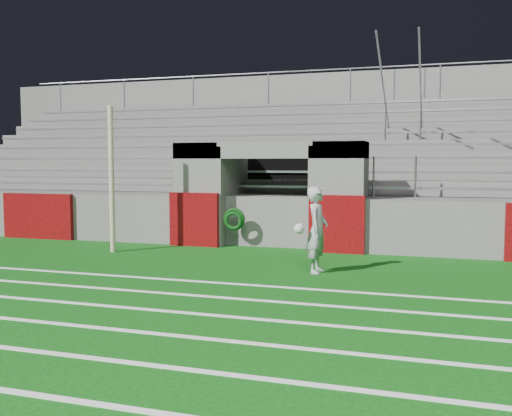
% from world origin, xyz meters
% --- Properties ---
extents(ground, '(90.00, 90.00, 0.00)m').
position_xyz_m(ground, '(0.00, 0.00, 0.00)').
color(ground, '#0C490E').
rests_on(ground, ground).
extents(field_post, '(0.12, 0.12, 3.42)m').
position_xyz_m(field_post, '(-3.25, 1.50, 1.71)').
color(field_post, beige).
rests_on(field_post, ground).
extents(field_markings, '(28.00, 8.09, 0.01)m').
position_xyz_m(field_markings, '(0.00, -5.00, 0.01)').
color(field_markings, white).
rests_on(field_markings, ground).
extents(stadium_structure, '(26.00, 8.48, 5.42)m').
position_xyz_m(stadium_structure, '(0.00, 7.97, 1.49)').
color(stadium_structure, '#5D5B58').
rests_on(stadium_structure, ground).
extents(goalkeeper_with_ball, '(0.59, 0.67, 1.65)m').
position_xyz_m(goalkeeper_with_ball, '(1.85, 0.46, 0.83)').
color(goalkeeper_with_ball, '#A2A8AB').
rests_on(goalkeeper_with_ball, ground).
extents(hose_coil, '(0.56, 0.15, 0.56)m').
position_xyz_m(hose_coil, '(-0.73, 2.93, 0.70)').
color(hose_coil, '#0B3A0C').
rests_on(hose_coil, ground).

